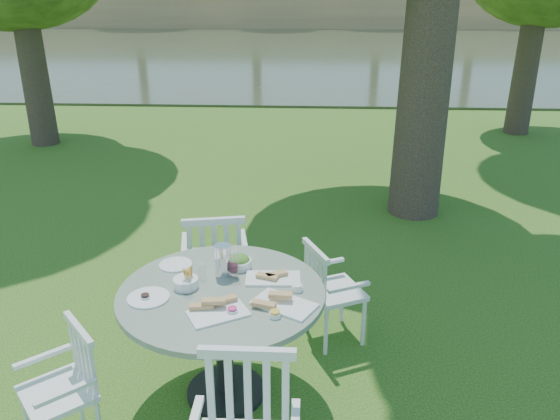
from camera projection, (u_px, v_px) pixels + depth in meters
The scene contains 7 objects.
ground at pixel (279, 302), 5.10m from camera, with size 140.00×140.00×0.00m, color #1E440E.
table at pixel (223, 312), 3.69m from camera, with size 1.38×1.38×0.86m.
chair_ne at pixel (326, 286), 4.38m from camera, with size 0.55×0.56×0.85m.
chair_nw at pixel (215, 258), 4.63m from camera, with size 0.59×0.57×1.01m.
chair_sw at pixel (70, 380), 3.34m from camera, with size 0.58×0.58×0.84m.
tableware at pixel (223, 278), 3.69m from camera, with size 1.24×0.92×0.23m.
river at pixel (306, 50), 26.38m from camera, with size 100.00×28.00×0.12m, color #323821.
Camera 1 is at (0.25, -4.39, 2.71)m, focal length 35.00 mm.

